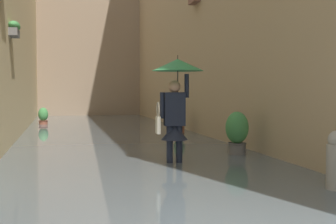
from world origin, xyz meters
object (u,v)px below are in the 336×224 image
at_px(potted_plant_near_left, 237,134).
at_px(potted_plant_mid_right, 43,117).
at_px(potted_plant_far_left, 179,122).
at_px(person_wading, 176,92).

xyz_separation_m(potted_plant_near_left, potted_plant_mid_right, (4.27, -9.28, -0.15)).
xyz_separation_m(potted_plant_mid_right, potted_plant_far_left, (-4.30, 4.45, 0.05)).
bearing_deg(potted_plant_far_left, potted_plant_mid_right, -45.97).
bearing_deg(person_wading, potted_plant_mid_right, -74.67).
height_order(potted_plant_near_left, potted_plant_far_left, potted_plant_near_left).
distance_m(person_wading, potted_plant_near_left, 1.91).
distance_m(person_wading, potted_plant_far_left, 5.87).
xyz_separation_m(person_wading, potted_plant_near_left, (-1.52, -0.75, -0.89)).
relative_size(potted_plant_mid_right, potted_plant_far_left, 0.90).
bearing_deg(potted_plant_far_left, person_wading, 74.41).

